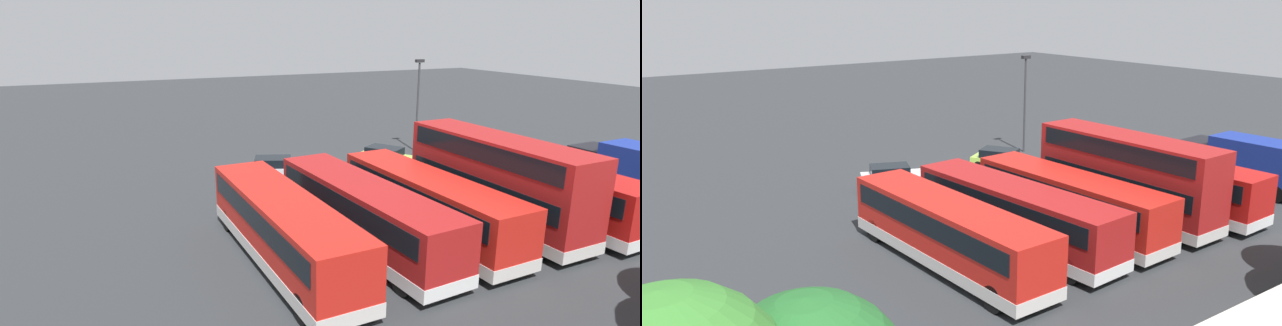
{
  "view_description": "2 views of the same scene",
  "coord_description": "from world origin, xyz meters",
  "views": [
    {
      "loc": [
        13.95,
        30.29,
        9.72
      ],
      "look_at": [
        1.67,
        3.17,
        1.62
      ],
      "focal_mm": 28.07,
      "sensor_mm": 36.0,
      "label": 1
    },
    {
      "loc": [
        21.87,
        33.42,
        11.55
      ],
      "look_at": [
        -0.44,
        1.97,
        1.39
      ],
      "focal_mm": 35.59,
      "sensor_mm": 36.0,
      "label": 2
    }
  ],
  "objects": [
    {
      "name": "box_truck_blue",
      "position": [
        -14.12,
        12.83,
        1.71
      ],
      "size": [
        2.84,
        7.61,
        3.2
      ],
      "color": "navy",
      "rests_on": "ground"
    },
    {
      "name": "bus_double_decker_second",
      "position": [
        -3.83,
        12.23,
        2.45
      ],
      "size": [
        2.85,
        10.57,
        4.55
      ],
      "color": "#A51919",
      "rests_on": "ground"
    },
    {
      "name": "bus_single_deck_fourth",
      "position": [
        3.4,
        11.72,
        1.62
      ],
      "size": [
        3.41,
        11.93,
        2.95
      ],
      "color": "#A51919",
      "rests_on": "ground"
    },
    {
      "name": "bus_single_deck_near_end",
      "position": [
        -7.03,
        12.44,
        1.62
      ],
      "size": [
        3.01,
        11.05,
        2.95
      ],
      "color": "#B71411",
      "rests_on": "ground"
    },
    {
      "name": "ground_plane",
      "position": [
        0.0,
        0.0,
        0.0
      ],
      "size": [
        140.0,
        140.0,
        0.0
      ],
      "primitive_type": "plane",
      "color": "#2D3033"
    },
    {
      "name": "bus_single_deck_fifth",
      "position": [
        7.33,
        11.87,
        1.62
      ],
      "size": [
        2.95,
        11.96,
        2.95
      ],
      "color": "red",
      "rests_on": "ground"
    },
    {
      "name": "bus_single_deck_third",
      "position": [
        -0.01,
        11.94,
        1.62
      ],
      "size": [
        3.04,
        11.29,
        2.95
      ],
      "color": "red",
      "rests_on": "ground"
    },
    {
      "name": "car_hatchback_silver",
      "position": [
        3.52,
        0.06,
        0.7
      ],
      "size": [
        4.31,
        3.12,
        1.43
      ],
      "color": "silver",
      "rests_on": "ground"
    },
    {
      "name": "lamp_post_tall",
      "position": [
        -9.37,
        -2.42,
        4.33
      ],
      "size": [
        0.7,
        0.3,
        7.32
      ],
      "color": "#38383D",
      "rests_on": "ground"
    },
    {
      "name": "car_small_green",
      "position": [
        -4.7,
        0.62,
        0.7
      ],
      "size": [
        3.66,
        4.38,
        1.43
      ],
      "color": "#A5D14C",
      "rests_on": "ground"
    }
  ]
}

